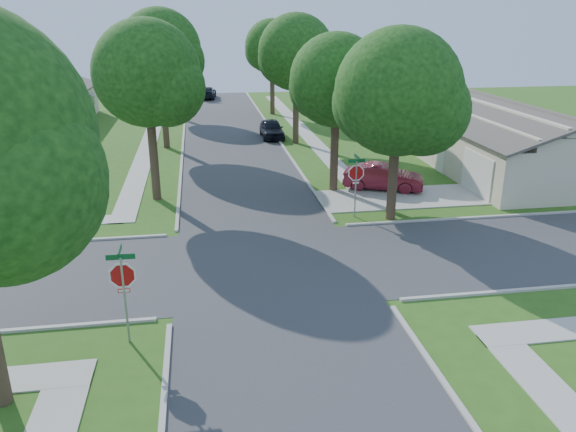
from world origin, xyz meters
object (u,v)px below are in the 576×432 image
(tree_e_near, at_px, (337,85))
(house_ne_near, at_px, (510,147))
(stop_sign_sw, at_px, (123,279))
(car_curb_east, at_px, (272,129))
(tree_w_mid, at_px, (161,54))
(house_nw_far, at_px, (38,107))
(tree_w_near, at_px, (148,78))
(tree_e_mid, at_px, (297,56))
(car_curb_west, at_px, (207,93))
(tree_ne_corner, at_px, (399,98))
(tree_e_far, at_px, (272,49))
(house_ne_far, at_px, (404,103))
(tree_w_far, at_px, (169,56))
(stop_sign_ne, at_px, (356,175))
(car_driveway, at_px, (383,177))

(tree_e_near, bearing_deg, house_ne_near, 10.04)
(stop_sign_sw, bearing_deg, car_curb_east, 74.19)
(tree_w_mid, bearing_deg, car_curb_east, 15.68)
(house_nw_far, bearing_deg, tree_w_near, -63.73)
(tree_e_mid, relative_size, car_curb_east, 2.25)
(car_curb_west, bearing_deg, tree_w_near, 90.19)
(tree_w_near, height_order, house_ne_near, tree_w_near)
(tree_w_mid, bearing_deg, house_ne_near, -25.88)
(tree_e_near, distance_m, tree_ne_corner, 5.06)
(tree_ne_corner, xyz_separation_m, house_nw_far, (-22.35, 27.79, -4.08))
(tree_e_far, distance_m, tree_w_mid, 16.05)
(car_curb_west, bearing_deg, tree_e_mid, 109.16)
(house_ne_far, bearing_deg, car_curb_west, 135.94)
(tree_e_mid, height_order, tree_w_near, tree_e_mid)
(tree_w_far, bearing_deg, car_curb_west, 73.47)
(tree_e_near, xyz_separation_m, tree_e_far, (0.00, 25.00, 0.34))
(stop_sign_ne, xyz_separation_m, car_curb_east, (-1.50, 18.51, -1.33))
(tree_e_far, xyz_separation_m, house_ne_near, (11.24, -23.01, -4.46))
(car_curb_west, bearing_deg, car_driveway, 108.69)
(stop_sign_sw, relative_size, car_driveway, 0.70)
(tree_ne_corner, bearing_deg, tree_e_far, 93.09)
(tree_w_near, distance_m, car_curb_west, 37.19)
(tree_ne_corner, distance_m, car_driveway, 6.72)
(house_ne_near, bearing_deg, tree_w_far, 131.90)
(tree_e_mid, bearing_deg, tree_ne_corner, -84.55)
(stop_sign_ne, bearing_deg, car_driveway, 55.86)
(tree_e_near, xyz_separation_m, tree_e_mid, (0.01, 12.00, 0.61))
(tree_w_mid, xyz_separation_m, tree_ne_corner, (11.00, -16.80, -0.90))
(stop_sign_ne, relative_size, tree_e_mid, 0.32)
(tree_e_mid, bearing_deg, tree_w_far, 125.90)
(house_ne_near, bearing_deg, car_driveway, -165.02)
(car_driveway, bearing_deg, stop_sign_ne, 168.54)
(tree_e_mid, height_order, tree_w_mid, tree_w_mid)
(tree_e_mid, distance_m, house_ne_near, 15.77)
(stop_sign_sw, height_order, house_ne_near, house_ne_near)
(car_curb_east, relative_size, car_curb_west, 0.91)
(car_driveway, height_order, car_curb_west, car_driveway)
(tree_e_near, xyz_separation_m, house_ne_near, (11.24, 1.99, -4.13))
(tree_e_far, bearing_deg, car_curb_east, -98.19)
(tree_w_far, height_order, car_curb_west, tree_w_far)
(tree_ne_corner, distance_m, house_nw_far, 35.90)
(tree_e_near, bearing_deg, tree_w_far, 110.61)
(stop_sign_ne, relative_size, tree_w_mid, 0.31)
(tree_e_near, xyz_separation_m, tree_w_near, (-9.40, 0.00, 0.47))
(tree_w_far, bearing_deg, tree_w_near, -89.99)
(house_ne_near, distance_m, car_curb_east, 17.70)
(tree_w_mid, xyz_separation_m, house_nw_far, (-11.35, 10.99, -4.97))
(tree_w_near, bearing_deg, tree_e_mid, 51.92)
(tree_w_mid, bearing_deg, tree_w_near, -90.02)
(stop_sign_sw, relative_size, tree_w_near, 0.33)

